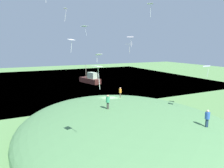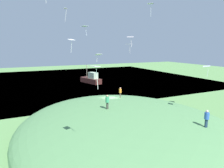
% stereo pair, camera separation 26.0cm
% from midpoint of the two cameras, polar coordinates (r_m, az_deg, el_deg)
% --- Properties ---
extents(ground_plane, '(160.00, 160.00, 0.00)m').
position_cam_midpoint_polar(ground_plane, '(32.01, -0.66, -7.47)').
color(ground_plane, '#5D8E4E').
extents(lake_water, '(58.83, 80.00, 0.40)m').
position_cam_midpoint_polar(lake_water, '(62.04, -13.53, 0.80)').
color(lake_water, '#3C6083').
rests_on(lake_water, ground_plane).
extents(grass_hill, '(30.72, 25.46, 4.96)m').
position_cam_midpoint_polar(grass_hill, '(25.02, 3.94, -12.73)').
color(grass_hill, '#558953').
rests_on(grass_hill, ground_plane).
extents(boat_on_lake, '(7.52, 4.02, 4.85)m').
position_cam_midpoint_polar(boat_on_lake, '(56.03, -6.17, 1.32)').
color(boat_on_lake, '#45211D').
rests_on(boat_on_lake, lake_water).
extents(person_near_shore, '(0.46, 0.46, 1.74)m').
position_cam_midpoint_polar(person_near_shore, '(24.40, -1.49, -4.56)').
color(person_near_shore, '#31352D').
rests_on(person_near_shore, grass_hill).
extents(person_on_hilltop, '(0.54, 0.54, 1.60)m').
position_cam_midpoint_polar(person_on_hilltop, '(30.94, 2.08, -2.03)').
color(person_on_hilltop, brown).
rests_on(person_on_hilltop, grass_hill).
extents(person_watching_kites, '(0.53, 0.53, 1.77)m').
position_cam_midpoint_polar(person_watching_kites, '(22.23, 24.76, -8.20)').
color(person_watching_kites, '#1A2E45').
rests_on(person_watching_kites, grass_hill).
extents(kite_0, '(0.82, 0.78, 2.07)m').
position_cam_midpoint_polar(kite_0, '(34.39, -13.13, 19.51)').
color(kite_0, white).
extents(kite_1, '(1.11, 1.13, 2.10)m').
position_cam_midpoint_polar(kite_1, '(36.41, 10.39, 20.98)').
color(kite_1, white).
extents(kite_3, '(1.27, 1.08, 1.63)m').
position_cam_midpoint_polar(kite_3, '(35.09, 4.49, 10.95)').
color(kite_3, silver).
extents(kite_5, '(0.71, 0.93, 1.15)m').
position_cam_midpoint_polar(kite_5, '(27.48, -4.07, 8.13)').
color(kite_5, silver).
extents(kite_6, '(1.10, 1.21, 1.63)m').
position_cam_midpoint_polar(kite_6, '(31.83, 4.90, 12.85)').
color(kite_6, silver).
extents(kite_7, '(1.30, 1.38, 1.53)m').
position_cam_midpoint_polar(kite_7, '(34.38, -7.92, 15.63)').
color(kite_7, white).
extents(kite_9, '(1.02, 1.15, 1.94)m').
position_cam_midpoint_polar(kite_9, '(30.11, -11.53, 11.85)').
color(kite_9, white).
extents(kite_10, '(1.31, 1.34, 1.28)m').
position_cam_midpoint_polar(kite_10, '(26.27, 24.65, 4.49)').
color(kite_10, white).
extents(kite_11, '(0.85, 0.70, 1.72)m').
position_cam_midpoint_polar(kite_11, '(14.42, -4.78, 4.46)').
color(kite_11, white).
extents(mooring_post, '(0.14, 0.14, 1.30)m').
position_cam_midpoint_polar(mooring_post, '(34.42, -3.94, -5.08)').
color(mooring_post, brown).
rests_on(mooring_post, ground_plane).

